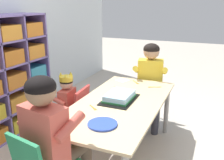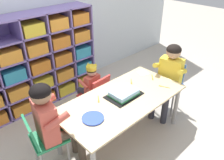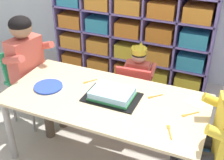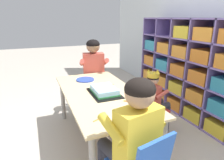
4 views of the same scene
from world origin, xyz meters
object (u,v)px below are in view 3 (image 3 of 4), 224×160
(fork_scattered_mid_table, at_px, (169,131))
(classroom_chair_adult_side, at_px, (25,79))
(adult_helper_seated, at_px, (31,62))
(guest_at_table_side, at_px, (220,129))
(classroom_chair_blue, at_px, (135,90))
(child_with_crown, at_px, (139,73))
(fork_at_table_front_edge, at_px, (189,114))
(activity_table, at_px, (105,105))
(paper_plate_stack, at_px, (48,87))
(fork_by_napkin, at_px, (155,96))
(birthday_cake_on_tray, at_px, (112,95))
(fork_near_child_seat, at_px, (89,81))

(fork_scattered_mid_table, bearing_deg, classroom_chair_adult_side, -127.42)
(adult_helper_seated, xyz_separation_m, guest_at_table_side, (1.64, -0.24, -0.04))
(classroom_chair_blue, distance_m, guest_at_table_side, 1.02)
(child_with_crown, bearing_deg, fork_at_table_front_edge, 128.78)
(classroom_chair_blue, bearing_deg, activity_table, 79.20)
(child_with_crown, relative_size, paper_plate_stack, 3.54)
(guest_at_table_side, bearing_deg, fork_by_napkin, -126.45)
(classroom_chair_blue, height_order, guest_at_table_side, guest_at_table_side)
(guest_at_table_side, bearing_deg, paper_plate_stack, -102.67)
(classroom_chair_adult_side, distance_m, fork_by_napkin, 1.26)
(birthday_cake_on_tray, bearing_deg, activity_table, -156.24)
(classroom_chair_blue, height_order, fork_at_table_front_edge, classroom_chair_blue)
(child_with_crown, bearing_deg, classroom_chair_blue, 89.62)
(activity_table, bearing_deg, fork_near_child_seat, 142.97)
(guest_at_table_side, relative_size, fork_scattered_mid_table, 7.71)
(fork_near_child_seat, bearing_deg, fork_by_napkin, -52.23)
(paper_plate_stack, distance_m, fork_by_napkin, 0.84)
(activity_table, relative_size, fork_at_table_front_edge, 14.00)
(classroom_chair_blue, xyz_separation_m, birthday_cake_on_tray, (-0.01, -0.52, 0.26))
(classroom_chair_blue, relative_size, fork_near_child_seat, 6.07)
(adult_helper_seated, bearing_deg, birthday_cake_on_tray, -89.43)
(fork_at_table_front_edge, bearing_deg, child_with_crown, 90.00)
(fork_by_napkin, bearing_deg, fork_scattered_mid_table, -104.69)
(adult_helper_seated, bearing_deg, classroom_chair_blue, -56.23)
(paper_plate_stack, relative_size, fork_scattered_mid_table, 1.72)
(guest_at_table_side, height_order, paper_plate_stack, guest_at_table_side)
(fork_scattered_mid_table, height_order, fork_at_table_front_edge, same)
(child_with_crown, distance_m, fork_near_child_seat, 0.57)
(fork_by_napkin, xyz_separation_m, fork_near_child_seat, (-0.56, 0.00, -0.00))
(paper_plate_stack, relative_size, fork_by_napkin, 2.28)
(guest_at_table_side, height_order, fork_at_table_front_edge, guest_at_table_side)
(birthday_cake_on_tray, bearing_deg, fork_scattered_mid_table, -23.00)
(child_with_crown, relative_size, birthday_cake_on_tray, 1.95)
(child_with_crown, relative_size, fork_at_table_front_edge, 7.38)
(adult_helper_seated, height_order, fork_at_table_front_edge, adult_helper_seated)
(classroom_chair_blue, relative_size, guest_at_table_side, 0.64)
(birthday_cake_on_tray, bearing_deg, classroom_chair_adult_side, 169.70)
(activity_table, distance_m, fork_scattered_mid_table, 0.58)
(classroom_chair_adult_side, bearing_deg, fork_near_child_seat, -81.93)
(fork_by_napkin, bearing_deg, classroom_chair_adult_side, 133.85)
(fork_at_table_front_edge, bearing_deg, fork_scattered_mid_table, -152.92)
(fork_near_child_seat, bearing_deg, fork_scattered_mid_table, -77.01)
(activity_table, xyz_separation_m, paper_plate_stack, (-0.47, -0.04, 0.08))
(adult_helper_seated, bearing_deg, fork_near_child_seat, -80.32)
(fork_by_napkin, distance_m, fork_at_table_front_edge, 0.31)
(birthday_cake_on_tray, distance_m, fork_at_table_front_edge, 0.57)
(birthday_cake_on_tray, relative_size, paper_plate_stack, 1.81)
(activity_table, distance_m, fork_by_napkin, 0.38)
(classroom_chair_blue, distance_m, child_with_crown, 0.17)
(adult_helper_seated, relative_size, fork_by_napkin, 10.72)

